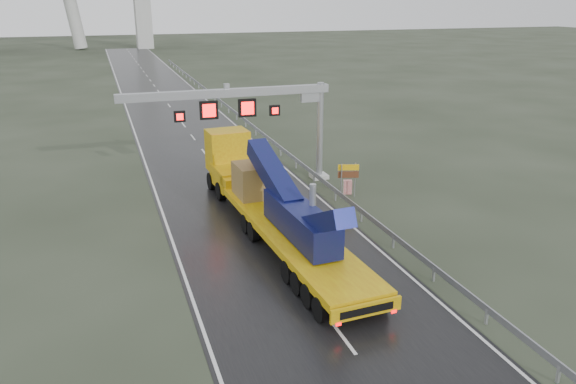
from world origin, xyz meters
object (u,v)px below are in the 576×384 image
object	(u,v)px
sign_gantry	(257,108)
striped_barrier	(347,187)
exit_sign_pair	(348,174)
heavy_haul_truck	(264,193)

from	to	relation	value
sign_gantry	striped_barrier	world-z (taller)	sign_gantry
exit_sign_pair	striped_barrier	size ratio (longest dim) A/B	2.44
exit_sign_pair	striped_barrier	distance (m)	1.47
sign_gantry	striped_barrier	distance (m)	8.40
heavy_haul_truck	striped_barrier	distance (m)	7.92
striped_barrier	exit_sign_pair	bearing A→B (deg)	-98.67
exit_sign_pair	striped_barrier	bearing A→B (deg)	83.15
sign_gantry	striped_barrier	xyz separation A→B (m)	(5.33, -3.99, -5.12)
sign_gantry	exit_sign_pair	world-z (taller)	sign_gantry
heavy_haul_truck	striped_barrier	bearing A→B (deg)	22.23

